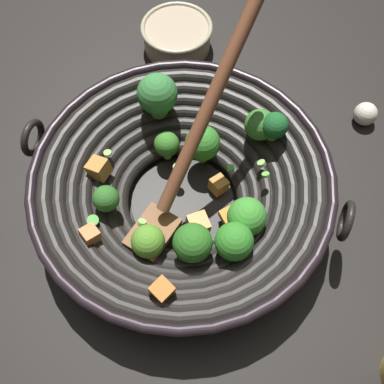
% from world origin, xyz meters
% --- Properties ---
extents(ground_plane, '(4.00, 4.00, 0.00)m').
position_xyz_m(ground_plane, '(0.00, 0.00, 0.00)').
color(ground_plane, black).
extents(wok, '(0.41, 0.41, 0.27)m').
position_xyz_m(wok, '(-0.00, -0.00, 0.06)').
color(wok, black).
rests_on(wok, ground).
extents(prep_bowl, '(0.13, 0.13, 0.05)m').
position_xyz_m(prep_bowl, '(0.28, -0.16, 0.03)').
color(prep_bowl, tan).
rests_on(prep_bowl, ground).
extents(garlic_bulb, '(0.04, 0.04, 0.04)m').
position_xyz_m(garlic_bulb, '(-0.03, -0.33, 0.02)').
color(garlic_bulb, silver).
rests_on(garlic_bulb, ground).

